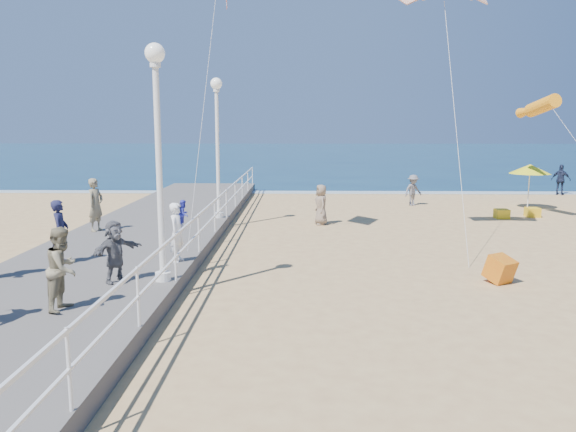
{
  "coord_description": "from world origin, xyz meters",
  "views": [
    {
      "loc": [
        -2.18,
        -12.51,
        3.95
      ],
      "look_at": [
        -2.5,
        2.0,
        1.6
      ],
      "focal_mm": 35.0,
      "sensor_mm": 36.0,
      "label": 1
    }
  ],
  "objects_px": {
    "spectator_1": "(63,268)",
    "spectator_5": "(115,251)",
    "woman_holding_toddler": "(177,232)",
    "beach_walker_c": "(321,205)",
    "beach_umbrella": "(530,169)",
    "lamp_post_mid": "(158,138)",
    "beach_walker_a": "(413,190)",
    "toddler_held": "(184,214)",
    "spectator_6": "(96,205)",
    "beach_walker_b": "(561,180)",
    "spectator_0": "(60,232)",
    "beach_chair_left": "(502,214)",
    "box_kite": "(500,272)",
    "lamp_post_far": "(217,133)",
    "beach_chair_right": "(532,212)"
  },
  "relations": [
    {
      "from": "spectator_0",
      "to": "beach_walker_a",
      "type": "xyz_separation_m",
      "value": [
        11.82,
        13.66,
        -0.46
      ]
    },
    {
      "from": "toddler_held",
      "to": "spectator_6",
      "type": "relative_size",
      "value": 0.43
    },
    {
      "from": "beach_walker_c",
      "to": "toddler_held",
      "type": "bearing_deg",
      "value": -40.18
    },
    {
      "from": "lamp_post_mid",
      "to": "beach_walker_b",
      "type": "bearing_deg",
      "value": 47.58
    },
    {
      "from": "spectator_6",
      "to": "box_kite",
      "type": "distance_m",
      "value": 12.9
    },
    {
      "from": "beach_walker_b",
      "to": "beach_chair_left",
      "type": "distance_m",
      "value": 10.46
    },
    {
      "from": "lamp_post_mid",
      "to": "spectator_6",
      "type": "height_order",
      "value": "lamp_post_mid"
    },
    {
      "from": "woman_holding_toddler",
      "to": "beach_chair_left",
      "type": "bearing_deg",
      "value": -37.53
    },
    {
      "from": "toddler_held",
      "to": "beach_walker_c",
      "type": "distance_m",
      "value": 8.73
    },
    {
      "from": "spectator_5",
      "to": "beach_umbrella",
      "type": "height_order",
      "value": "beach_umbrella"
    },
    {
      "from": "beach_chair_right",
      "to": "spectator_5",
      "type": "bearing_deg",
      "value": -140.05
    },
    {
      "from": "lamp_post_mid",
      "to": "beach_walker_c",
      "type": "distance_m",
      "value": 10.93
    },
    {
      "from": "lamp_post_mid",
      "to": "toddler_held",
      "type": "relative_size",
      "value": 6.91
    },
    {
      "from": "lamp_post_mid",
      "to": "spectator_5",
      "type": "distance_m",
      "value": 2.75
    },
    {
      "from": "spectator_0",
      "to": "spectator_1",
      "type": "distance_m",
      "value": 4.04
    },
    {
      "from": "lamp_post_far",
      "to": "spectator_1",
      "type": "bearing_deg",
      "value": -97.29
    },
    {
      "from": "woman_holding_toddler",
      "to": "beach_walker_c",
      "type": "height_order",
      "value": "woman_holding_toddler"
    },
    {
      "from": "toddler_held",
      "to": "spectator_5",
      "type": "relative_size",
      "value": 0.54
    },
    {
      "from": "spectator_0",
      "to": "lamp_post_far",
      "type": "bearing_deg",
      "value": -33.63
    },
    {
      "from": "spectator_1",
      "to": "spectator_5",
      "type": "bearing_deg",
      "value": -5.82
    },
    {
      "from": "beach_walker_a",
      "to": "lamp_post_mid",
      "type": "bearing_deg",
      "value": -149.46
    },
    {
      "from": "beach_chair_right",
      "to": "lamp_post_far",
      "type": "bearing_deg",
      "value": -167.74
    },
    {
      "from": "spectator_0",
      "to": "beach_umbrella",
      "type": "relative_size",
      "value": 0.78
    },
    {
      "from": "woman_holding_toddler",
      "to": "beach_chair_right",
      "type": "bearing_deg",
      "value": -39.53
    },
    {
      "from": "spectator_1",
      "to": "spectator_6",
      "type": "xyz_separation_m",
      "value": [
        -2.33,
        8.17,
        0.08
      ]
    },
    {
      "from": "spectator_6",
      "to": "beach_walker_c",
      "type": "height_order",
      "value": "spectator_6"
    },
    {
      "from": "spectator_6",
      "to": "spectator_5",
      "type": "bearing_deg",
      "value": -139.16
    },
    {
      "from": "beach_chair_left",
      "to": "box_kite",
      "type": "bearing_deg",
      "value": -109.66
    },
    {
      "from": "woman_holding_toddler",
      "to": "beach_walker_a",
      "type": "distance_m",
      "value": 16.08
    },
    {
      "from": "beach_chair_left",
      "to": "beach_chair_right",
      "type": "bearing_deg",
      "value": 17.02
    },
    {
      "from": "lamp_post_mid",
      "to": "beach_umbrella",
      "type": "xyz_separation_m",
      "value": [
        14.03,
        14.24,
        -1.75
      ]
    },
    {
      "from": "spectator_6",
      "to": "beach_chair_right",
      "type": "xyz_separation_m",
      "value": [
        17.06,
        5.8,
        -1.1
      ]
    },
    {
      "from": "beach_walker_a",
      "to": "beach_umbrella",
      "type": "distance_m",
      "value": 5.48
    },
    {
      "from": "lamp_post_far",
      "to": "beach_walker_a",
      "type": "bearing_deg",
      "value": 35.58
    },
    {
      "from": "spectator_5",
      "to": "beach_walker_a",
      "type": "height_order",
      "value": "spectator_5"
    },
    {
      "from": "lamp_post_mid",
      "to": "beach_walker_a",
      "type": "distance_m",
      "value": 17.85
    },
    {
      "from": "spectator_6",
      "to": "box_kite",
      "type": "height_order",
      "value": "spectator_6"
    },
    {
      "from": "beach_walker_b",
      "to": "spectator_5",
      "type": "bearing_deg",
      "value": 82.09
    },
    {
      "from": "beach_umbrella",
      "to": "lamp_post_mid",
      "type": "bearing_deg",
      "value": -134.58
    },
    {
      "from": "toddler_held",
      "to": "spectator_6",
      "type": "distance_m",
      "value": 5.63
    },
    {
      "from": "box_kite",
      "to": "beach_umbrella",
      "type": "distance_m",
      "value": 14.22
    },
    {
      "from": "spectator_5",
      "to": "beach_walker_b",
      "type": "xyz_separation_m",
      "value": [
        19.13,
        19.92,
        -0.24
      ]
    },
    {
      "from": "lamp_post_far",
      "to": "toddler_held",
      "type": "distance_m",
      "value": 7.29
    },
    {
      "from": "beach_walker_b",
      "to": "box_kite",
      "type": "height_order",
      "value": "beach_walker_b"
    },
    {
      "from": "spectator_6",
      "to": "beach_umbrella",
      "type": "distance_m",
      "value": 19.56
    },
    {
      "from": "beach_walker_a",
      "to": "beach_walker_b",
      "type": "bearing_deg",
      "value": -3.73
    },
    {
      "from": "beach_walker_b",
      "to": "beach_chair_right",
      "type": "xyz_separation_m",
      "value": [
        -4.76,
        -7.89,
        -0.67
      ]
    },
    {
      "from": "spectator_1",
      "to": "beach_chair_right",
      "type": "bearing_deg",
      "value": -41.57
    },
    {
      "from": "spectator_5",
      "to": "beach_chair_right",
      "type": "bearing_deg",
      "value": -17.64
    },
    {
      "from": "spectator_0",
      "to": "spectator_5",
      "type": "distance_m",
      "value": 2.66
    }
  ]
}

